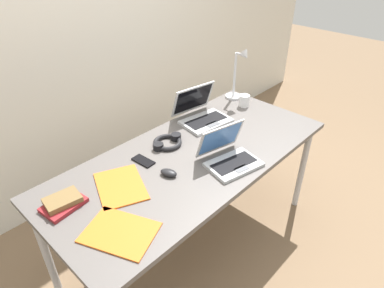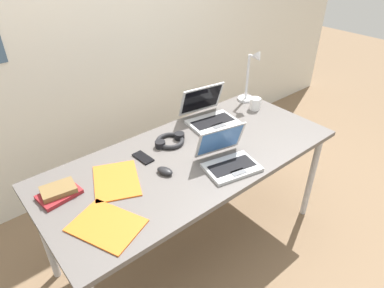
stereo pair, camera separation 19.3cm
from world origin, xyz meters
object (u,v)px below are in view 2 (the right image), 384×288
Objects in this scene: cell_phone at (143,158)px; paper_folder_center at (116,180)px; laptop_near_mouse at (228,159)px; laptop_near_lamp at (209,115)px; computer_mouse at (165,171)px; coffee_mug at (255,104)px; headphones at (170,141)px; book_stack at (59,192)px; desk_lamp at (251,77)px; paper_folder_back_left at (107,225)px.

cell_phone is 0.24m from paper_folder_center.
laptop_near_lamp is at bearing 59.59° from laptop_near_mouse.
computer_mouse is (-0.32, 0.17, -0.03)m from laptop_near_mouse.
paper_folder_center is at bearing -163.39° from cell_phone.
laptop_near_lamp reaches higher than coffee_mug.
laptop_near_lamp is at bearing 7.30° from computer_mouse.
laptop_near_mouse is 1.61× the size of headphones.
laptop_near_lamp reaches higher than computer_mouse.
coffee_mug is (1.47, 0.00, 0.02)m from book_stack.
coffee_mug reaches higher than book_stack.
desk_lamp is at bearing 4.41° from laptop_near_lamp.
book_stack is (-1.09, -0.08, -0.02)m from laptop_near_lamp.
cell_phone is 0.44× the size of paper_folder_center.
computer_mouse is 0.31× the size of paper_folder_back_left.
paper_folder_back_left is at bearing -144.93° from cell_phone.
desk_lamp is 0.84m from headphones.
paper_folder_center is (-0.56, 0.28, -0.04)m from laptop_near_mouse.
paper_folder_center is at bearing -165.26° from headphones.
cell_phone is at bearing 39.20° from paper_folder_back_left.
computer_mouse is 0.45× the size of headphones.
paper_folder_back_left is (-0.42, -0.34, -0.00)m from cell_phone.
coffee_mug is (0.98, -0.00, 0.04)m from cell_phone.
headphones is (-0.11, 0.40, -0.03)m from laptop_near_mouse.
headphones reaches higher than cell_phone.
desk_lamp reaches higher than laptop_near_mouse.
laptop_near_mouse reaches higher than coffee_mug.
book_stack is at bearing 103.89° from paper_folder_back_left.
paper_folder_back_left is (-0.64, -0.37, -0.01)m from headphones.
laptop_near_lamp is 1.18× the size of paper_folder_back_left.
book_stack reaches higher than cell_phone.
laptop_near_mouse is 2.54× the size of cell_phone.
paper_folder_center is at bearing 153.40° from laptop_near_mouse.
cell_phone is (-0.01, 0.20, -0.01)m from computer_mouse.
desk_lamp reaches higher than paper_folder_back_left.
coffee_mug is at bearing -12.16° from laptop_near_lamp.
coffee_mug reaches higher than cell_phone.
desk_lamp is 1.89× the size of book_stack.
desk_lamp is 0.87m from laptop_near_mouse.
cell_phone is at bearing 75.71° from computer_mouse.
book_stack is at bearing -179.97° from coffee_mug.
cell_phone is 0.64× the size of book_stack.
book_stack is 0.35m from paper_folder_back_left.
computer_mouse is at bearing -154.29° from laptop_near_lamp.
computer_mouse is 0.26m from paper_folder_center.
paper_folder_back_left is 1.43m from coffee_mug.
book_stack is at bearing 140.67° from computer_mouse.
cell_phone is 0.54m from paper_folder_back_left.
coffee_mug is (0.75, -0.03, 0.03)m from headphones.
paper_folder_back_left is 0.32m from paper_folder_center.
desk_lamp is 1.10× the size of laptop_near_lamp.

